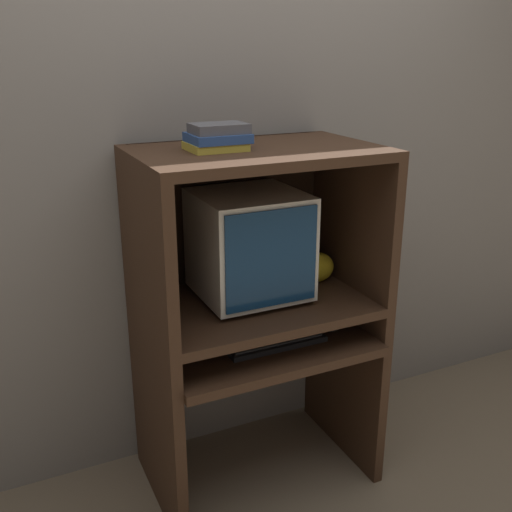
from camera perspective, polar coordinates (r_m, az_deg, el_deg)
The scene contains 9 objects.
wall_back at distance 2.46m, azimuth -3.45°, elevation 9.89°, with size 6.00×0.06×2.60m.
desk_base at distance 2.45m, azimuth 0.40°, elevation -12.61°, with size 0.88×0.60×0.64m.
desk_monitor_shelf at distance 2.31m, azimuth 0.08°, elevation -4.95°, with size 0.88×0.57×0.14m.
hutch_upper at distance 2.20m, azimuth -0.27°, elevation 5.27°, with size 0.88×0.57×0.58m.
crt_monitor at distance 2.25m, azimuth -0.63°, elevation 1.07°, with size 0.39×0.38×0.41m.
keyboard at distance 2.28m, azimuth 1.65°, elevation -8.03°, with size 0.39×0.15×0.03m.
mouse at distance 2.39m, azimuth 7.28°, elevation -6.84°, with size 0.06×0.04×0.03m.
snack_bag at distance 2.46m, azimuth 5.77°, elevation -1.08°, with size 0.15×0.11×0.12m.
book_stack at distance 2.08m, azimuth -3.70°, elevation 11.20°, with size 0.20×0.17×0.09m.
Camera 1 is at (-0.90, -1.61, 1.70)m, focal length 42.00 mm.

